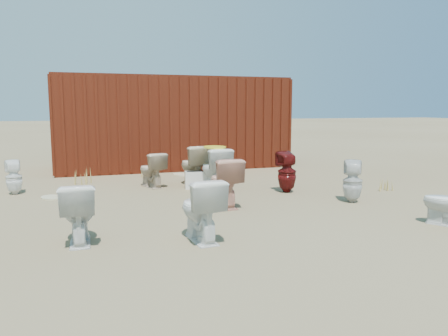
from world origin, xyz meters
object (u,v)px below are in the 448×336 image
object	(u,v)px
shipping_container	(171,123)
toilet_back_a	(14,177)
loose_tank	(198,180)
toilet_front_pink	(224,182)
toilet_front_maroon	(287,172)
toilet_front_c	(200,209)
toilet_front_a	(78,213)
toilet_front_e	(448,202)
toilet_back_beige_right	(193,165)
toilet_back_yellowlid	(215,169)
toilet_back_e	(353,181)
toilet_back_beige_left	(151,170)

from	to	relation	value
shipping_container	toilet_back_a	world-z (taller)	shipping_container
shipping_container	loose_tank	size ratio (longest dim) A/B	12.00
toilet_back_a	toilet_front_pink	bearing A→B (deg)	134.05
toilet_front_maroon	toilet_back_a	world-z (taller)	toilet_front_maroon
toilet_front_c	toilet_front_a	bearing A→B (deg)	-19.26
toilet_front_e	toilet_back_beige_right	bearing A→B (deg)	-89.94
toilet_front_c	toilet_back_yellowlid	bearing A→B (deg)	-115.03
toilet_front_maroon	toilet_front_pink	bearing A→B (deg)	25.89
toilet_front_a	toilet_front_pink	bearing A→B (deg)	-149.05
toilet_back_a	toilet_front_a	bearing A→B (deg)	94.95
toilet_back_yellowlid	toilet_front_c	bearing A→B (deg)	65.49
shipping_container	toilet_back_yellowlid	world-z (taller)	shipping_container
toilet_front_e	loose_tank	xyz separation A→B (m)	(-2.56, 3.74, -0.15)
toilet_front_a	toilet_front_maroon	xyz separation A→B (m)	(3.78, 2.06, 0.02)
toilet_front_e	shipping_container	bearing A→B (deg)	-103.57
toilet_front_maroon	loose_tank	size ratio (longest dim) A/B	1.56
toilet_front_pink	shipping_container	bearing A→B (deg)	-91.85
toilet_back_a	toilet_back_beige_right	world-z (taller)	toilet_back_beige_right
toilet_front_c	toilet_front_maroon	xyz separation A→B (m)	(2.37, 2.43, 0.00)
toilet_front_maroon	toilet_back_e	world-z (taller)	toilet_front_maroon
toilet_front_pink	toilet_front_e	bearing A→B (deg)	141.21
toilet_front_maroon	loose_tank	xyz separation A→B (m)	(-1.52, 0.91, -0.21)
toilet_front_pink	toilet_front_c	world-z (taller)	toilet_front_pink
toilet_front_maroon	toilet_back_a	size ratio (longest dim) A/B	1.22
shipping_container	toilet_front_e	size ratio (longest dim) A/B	9.20
shipping_container	toilet_back_beige_left	distance (m)	3.34
shipping_container	toilet_front_pink	bearing A→B (deg)	-92.09
toilet_front_c	loose_tank	xyz separation A→B (m)	(0.84, 3.33, -0.21)
shipping_container	toilet_front_c	distance (m)	6.98
toilet_front_e	loose_tank	distance (m)	4.53
toilet_front_e	toilet_back_a	distance (m)	7.32
shipping_container	toilet_front_a	xyz separation A→B (m)	(-2.46, -6.49, -0.83)
toilet_front_c	loose_tank	distance (m)	3.45
toilet_front_pink	toilet_back_e	bearing A→B (deg)	170.35
shipping_container	toilet_back_yellowlid	distance (m)	3.90
toilet_front_e	toilet_back_yellowlid	xyz separation A→B (m)	(-2.29, 3.44, 0.09)
toilet_front_pink	toilet_front_e	xyz separation A→B (m)	(2.55, -2.06, -0.08)
shipping_container	toilet_back_a	xyz separation A→B (m)	(-3.60, -3.00, -0.88)
toilet_front_pink	toilet_back_yellowlid	world-z (taller)	toilet_back_yellowlid
toilet_back_beige_left	toilet_back_e	world-z (taller)	toilet_back_e
loose_tank	toilet_front_c	bearing A→B (deg)	-96.53
toilet_back_a	toilet_back_yellowlid	distance (m)	3.76
toilet_front_a	toilet_back_beige_right	world-z (taller)	toilet_back_beige_right
toilet_back_beige_left	toilet_back_beige_right	bearing A→B (deg)	156.50
toilet_front_pink	toilet_back_beige_left	size ratio (longest dim) A/B	1.14
toilet_front_a	toilet_back_beige_right	bearing A→B (deg)	-122.89
toilet_front_pink	loose_tank	xyz separation A→B (m)	(-0.01, 1.68, -0.23)
toilet_front_e	toilet_back_e	bearing A→B (deg)	-109.32
toilet_front_c	toilet_front_maroon	world-z (taller)	toilet_front_maroon
toilet_front_c	toilet_front_e	size ratio (longest dim) A/B	1.19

